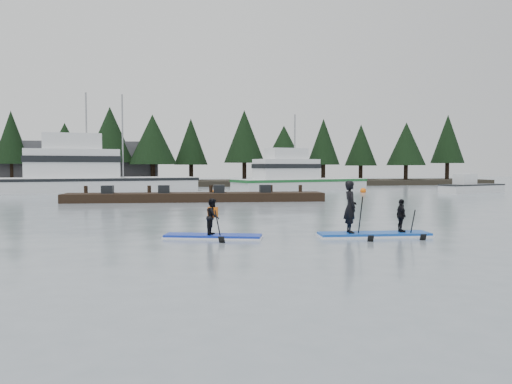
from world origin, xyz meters
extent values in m
plane|color=slate|center=(0.00, 0.00, 0.00)|extent=(160.00, 160.00, 0.00)
cube|color=#2D281E|center=(0.00, 42.00, 0.30)|extent=(70.00, 8.00, 0.60)
cube|color=#4C4C51|center=(-14.00, 44.00, 2.50)|extent=(18.00, 6.00, 5.00)
cube|color=silver|center=(-10.01, 29.80, 0.11)|extent=(17.67, 8.01, 2.28)
cube|color=white|center=(-12.02, 29.39, 2.48)|extent=(8.20, 4.86, 2.47)
cylinder|color=gray|center=(-10.85, 29.63, 4.96)|extent=(0.14, 0.14, 7.43)
cube|color=silver|center=(8.75, 30.50, 0.09)|extent=(13.69, 7.54, 1.88)
cube|color=white|center=(7.24, 30.02, 1.97)|extent=(6.46, 4.36, 1.88)
cylinder|color=gray|center=(8.12, 30.30, 4.10)|extent=(0.14, 0.14, 6.14)
cube|color=silver|center=(21.60, 22.34, 0.36)|extent=(6.39, 3.68, 0.71)
cube|color=black|center=(-2.15, 16.02, 0.27)|extent=(16.55, 3.24, 0.55)
sphere|color=orange|center=(-0.34, 22.97, 0.00)|extent=(0.50, 0.50, 0.50)
sphere|color=orange|center=(12.63, 24.31, 0.00)|extent=(0.51, 0.51, 0.51)
cube|color=#122CAF|center=(-2.54, -0.45, 0.06)|extent=(3.13, 1.57, 0.11)
imported|color=black|center=(-2.54, -0.45, 0.68)|extent=(0.57, 0.65, 1.14)
cube|color=orange|center=(-2.54, -0.45, 0.82)|extent=(0.34, 0.28, 0.32)
cylinder|color=black|center=(-2.36, -0.73, 0.22)|extent=(0.39, 0.80, 1.45)
cube|color=#1246AC|center=(2.63, -1.00, 0.06)|extent=(3.63, 1.10, 0.13)
imported|color=black|center=(1.83, -0.94, 0.97)|extent=(0.45, 0.64, 1.68)
cylinder|color=black|center=(2.06, -1.17, 0.52)|extent=(0.24, 0.95, 1.64)
imported|color=black|center=(3.53, -1.06, 0.66)|extent=(0.31, 0.65, 1.08)
cylinder|color=black|center=(3.76, -1.30, 0.20)|extent=(0.21, 0.84, 1.43)
camera|label=1|loc=(-3.96, -16.09, 2.28)|focal=35.00mm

